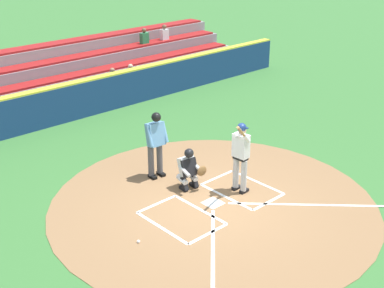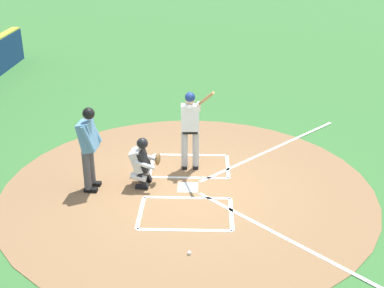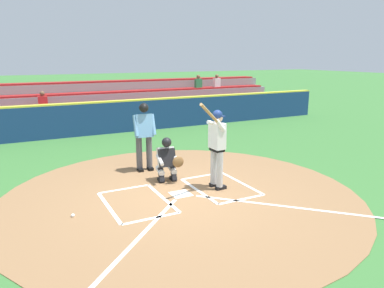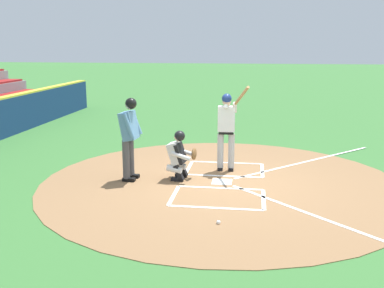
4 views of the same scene
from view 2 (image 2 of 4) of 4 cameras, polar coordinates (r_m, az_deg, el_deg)
ground_plane at (r=10.97m, az=-0.47°, el=-5.00°), size 120.00×120.00×0.00m
dirt_circle at (r=10.97m, az=-0.47°, el=-4.97°), size 8.00×8.00×0.01m
home_plate_and_chalk at (r=10.96m, az=4.14°, el=-4.99°), size 7.93×4.91×0.01m
batter at (r=11.32m, az=-0.16°, el=2.14°), size 0.91×0.74×2.13m
catcher at (r=10.86m, az=-5.63°, el=-1.92°), size 0.59×0.66×1.13m
plate_umpire at (r=10.67m, az=-11.63°, el=0.08°), size 0.60×0.44×1.86m
baseball at (r=8.93m, az=-0.32°, el=-12.24°), size 0.07×0.07×0.07m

